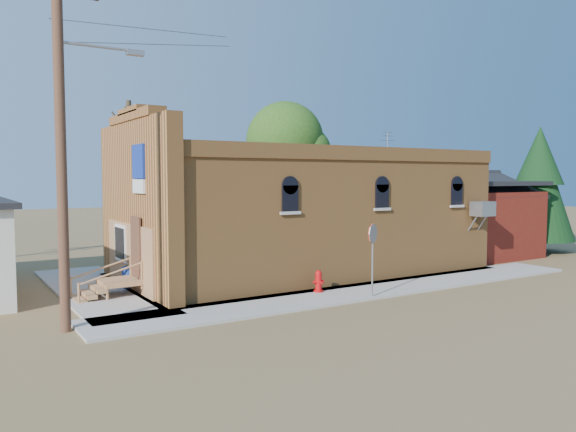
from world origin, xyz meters
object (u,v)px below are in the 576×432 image
brick_bar (298,215)px  utility_pole (63,142)px  stop_sign (373,240)px  fire_hydrant (319,281)px  trash_barrel (129,277)px

brick_bar → utility_pole: 10.96m
stop_sign → brick_bar: bearing=78.1°
utility_pole → stop_sign: utility_pole is taller
brick_bar → fire_hydrant: 4.80m
brick_bar → trash_barrel: 7.20m
utility_pole → fire_hydrant: utility_pole is taller
brick_bar → stop_sign: bearing=-97.9°
fire_hydrant → trash_barrel: bearing=159.2°
fire_hydrant → stop_sign: stop_sign is taller
trash_barrel → stop_sign: bearing=-42.3°
brick_bar → utility_pole: (-9.79, -4.29, 2.43)m
brick_bar → fire_hydrant: (-1.82, -4.02, -1.90)m
stop_sign → trash_barrel: size_ratio=3.27×
fire_hydrant → stop_sign: 2.32m
stop_sign → fire_hydrant: bearing=121.7°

